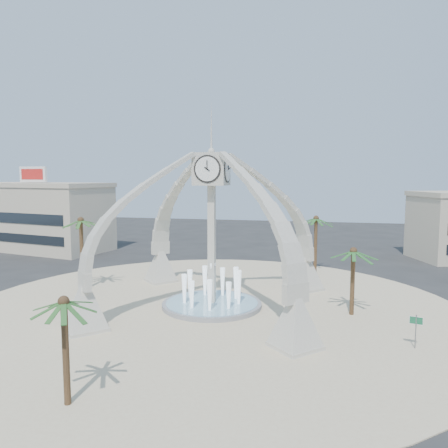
% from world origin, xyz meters
% --- Properties ---
extents(ground, '(140.00, 140.00, 0.00)m').
position_xyz_m(ground, '(0.00, 0.00, 0.00)').
color(ground, '#282828').
rests_on(ground, ground).
extents(plaza, '(40.00, 40.00, 0.06)m').
position_xyz_m(plaza, '(0.00, 0.00, 0.03)').
color(plaza, beige).
rests_on(plaza, ground).
extents(clock_tower, '(17.94, 17.94, 16.30)m').
position_xyz_m(clock_tower, '(-0.00, -0.00, 6.49)').
color(clock_tower, beige).
rests_on(clock_tower, ground).
extents(fountain, '(8.00, 8.00, 3.62)m').
position_xyz_m(fountain, '(0.00, 0.00, 0.29)').
color(fountain, gray).
rests_on(fountain, ground).
extents(building_nw, '(23.75, 13.73, 11.90)m').
position_xyz_m(building_nw, '(-32.00, 22.00, 4.83)').
color(building_nw, '#B9AD91').
rests_on(building_nw, ground).
extents(palm_east, '(4.30, 4.30, 5.61)m').
position_xyz_m(palm_east, '(10.85, 0.40, 4.88)').
color(palm_east, brown).
rests_on(palm_east, ground).
extents(palm_west, '(4.23, 4.23, 7.25)m').
position_xyz_m(palm_west, '(-12.84, 2.29, 6.43)').
color(palm_west, brown).
rests_on(palm_west, ground).
extents(palm_north, '(4.87, 4.87, 6.72)m').
position_xyz_m(palm_north, '(7.85, 14.57, 5.91)').
color(palm_north, brown).
rests_on(palm_north, ground).
extents(palm_south, '(4.33, 4.33, 5.52)m').
position_xyz_m(palm_south, '(-2.72, -16.13, 4.83)').
color(palm_south, brown).
rests_on(palm_south, ground).
extents(street_sign, '(0.77, 0.22, 2.15)m').
position_xyz_m(street_sign, '(14.22, -5.56, 1.54)').
color(street_sign, slate).
rests_on(street_sign, ground).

